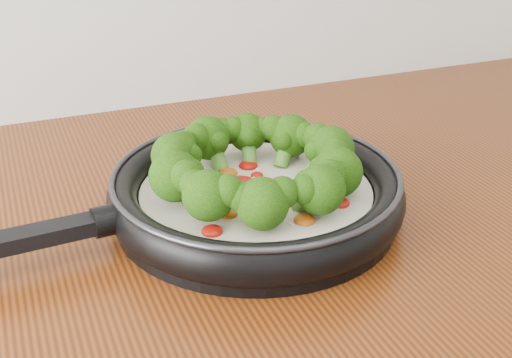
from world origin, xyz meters
name	(u,v)px	position (x,y,z in m)	size (l,w,h in m)	color
skillet	(254,187)	(-0.12, 1.06, 0.94)	(0.57, 0.38, 0.10)	black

